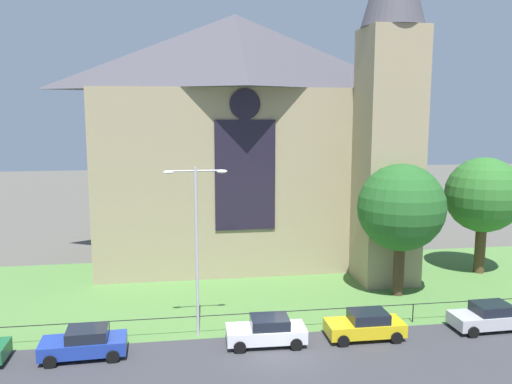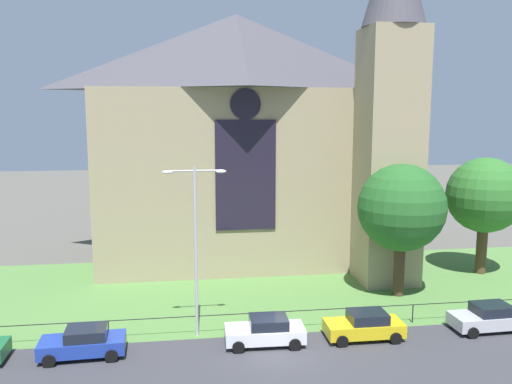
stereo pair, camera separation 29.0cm
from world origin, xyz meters
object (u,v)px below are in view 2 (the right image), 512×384
church_building (247,136)px  tree_right_far (485,196)px  streetlamp_near (195,232)px  parked_car_yellow (365,325)px  tree_right_near (402,208)px  parked_car_silver (489,317)px  parked_car_blue (84,342)px  parked_car_white (266,331)px

church_building → tree_right_far: bearing=-21.2°
streetlamp_near → parked_car_yellow: streetlamp_near is taller
tree_right_near → parked_car_silver: size_ratio=2.10×
parked_car_blue → tree_right_far: bearing=-162.0°
parked_car_blue → parked_car_white: same height
streetlamp_near → parked_car_white: 6.44m
tree_right_far → parked_car_silver: 12.66m
parked_car_white → parked_car_silver: same height
parked_car_silver → tree_right_far: bearing=-120.2°
streetlamp_near → parked_car_white: size_ratio=2.21×
church_building → parked_car_blue: size_ratio=6.09×
tree_right_far → parked_car_white: 21.62m
streetlamp_near → parked_car_white: streetlamp_near is taller
church_building → parked_car_blue: church_building is taller
tree_right_near → parked_car_silver: 8.60m
streetlamp_near → parked_car_blue: (-5.75, -1.69, -5.12)m
parked_car_blue → parked_car_silver: same height
tree_right_far → streetlamp_near: size_ratio=0.95×
tree_right_near → parked_car_yellow: tree_right_near is taller
streetlamp_near → parked_car_yellow: 10.51m
tree_right_near → parked_car_yellow: 9.44m
church_building → parked_car_yellow: church_building is taller
church_building → parked_car_yellow: size_ratio=6.17×
streetlamp_near → parked_car_silver: bearing=-5.2°
streetlamp_near → parked_car_blue: size_ratio=2.20×
tree_right_near → parked_car_silver: bearing=-66.3°
church_building → parked_car_blue: (-10.43, -16.97, -9.53)m
tree_right_far → streetlamp_near: (-21.90, -8.61, -0.15)m
parked_car_blue → parked_car_silver: bearing=178.1°
parked_car_yellow → church_building: bearing=-75.1°
tree_right_far → parked_car_yellow: tree_right_far is taller
church_building → parked_car_blue: 22.08m
parked_car_silver → tree_right_near: bearing=-67.9°
tree_right_far → parked_car_yellow: bearing=-141.6°
church_building → tree_right_near: (8.97, -10.52, -4.30)m
church_building → streetlamp_near: bearing=-107.0°
tree_right_near → parked_car_blue: 21.10m
tree_right_far → streetlamp_near: bearing=-158.5°
parked_car_yellow → parked_car_silver: (7.36, 0.11, 0.00)m
parked_car_white → parked_car_yellow: size_ratio=1.01×
tree_right_near → parked_car_white: 13.00m
tree_right_far → parked_car_yellow: 17.25m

